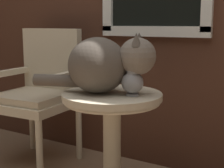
% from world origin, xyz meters
% --- Properties ---
extents(wicker_side_table, '(0.55, 0.55, 0.63)m').
position_xyz_m(wicker_side_table, '(0.09, 0.06, 0.44)').
color(wicker_side_table, beige).
rests_on(wicker_side_table, ground_plane).
extents(wicker_chair, '(0.52, 0.51, 0.97)m').
position_xyz_m(wicker_chair, '(-0.65, 0.28, 0.54)').
color(wicker_chair, beige).
rests_on(wicker_chair, ground_plane).
extents(cat, '(0.66, 0.40, 0.33)m').
position_xyz_m(cat, '(0.06, 0.04, 0.79)').
color(cat, brown).
rests_on(cat, wicker_side_table).
extents(pewter_vase_with_ivy, '(0.12, 0.12, 0.29)m').
position_xyz_m(pewter_vase_with_ivy, '(0.22, 0.06, 0.71)').
color(pewter_vase_with_ivy, '#99999E').
rests_on(pewter_vase_with_ivy, wicker_side_table).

